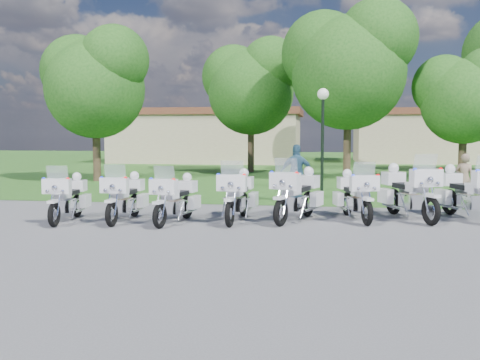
# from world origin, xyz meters

# --- Properties ---
(ground) EXTENTS (100.00, 100.00, 0.00)m
(ground) POSITION_xyz_m (0.00, 0.00, 0.00)
(ground) COLOR #58585D
(ground) RESTS_ON ground
(grass_lawn) EXTENTS (100.00, 48.00, 0.01)m
(grass_lawn) POSITION_xyz_m (0.00, 27.00, 0.00)
(grass_lawn) COLOR #2D5C1D
(grass_lawn) RESTS_ON ground
(motorcycle_0) EXTENTS (0.84, 2.18, 1.47)m
(motorcycle_0) POSITION_xyz_m (-3.62, -0.65, 0.61)
(motorcycle_0) COLOR black
(motorcycle_0) RESTS_ON ground
(motorcycle_1) EXTENTS (0.73, 2.22, 1.50)m
(motorcycle_1) POSITION_xyz_m (-2.18, -0.40, 0.63)
(motorcycle_1) COLOR black
(motorcycle_1) RESTS_ON ground
(motorcycle_2) EXTENTS (0.95, 2.18, 1.47)m
(motorcycle_2) POSITION_xyz_m (-0.82, -0.46, 0.62)
(motorcycle_2) COLOR black
(motorcycle_2) RESTS_ON ground
(motorcycle_3) EXTENTS (0.84, 2.37, 1.59)m
(motorcycle_3) POSITION_xyz_m (0.68, 0.04, 0.67)
(motorcycle_3) COLOR black
(motorcycle_3) RESTS_ON ground
(motorcycle_4) EXTENTS (1.34, 2.34, 1.65)m
(motorcycle_4) POSITION_xyz_m (2.18, 0.32, 0.69)
(motorcycle_4) COLOR black
(motorcycle_4) RESTS_ON ground
(motorcycle_5) EXTENTS (1.11, 2.27, 1.55)m
(motorcycle_5) POSITION_xyz_m (3.66, 0.69, 0.65)
(motorcycle_5) COLOR black
(motorcycle_5) RESTS_ON ground
(motorcycle_6) EXTENTS (1.43, 2.47, 1.74)m
(motorcycle_6) POSITION_xyz_m (5.05, 1.03, 0.73)
(motorcycle_6) COLOR black
(motorcycle_6) RESTS_ON ground
(motorcycle_7) EXTENTS (1.38, 2.43, 1.71)m
(motorcycle_7) POSITION_xyz_m (6.57, 1.22, 0.71)
(motorcycle_7) COLOR black
(motorcycle_7) RESTS_ON ground
(lamp_post) EXTENTS (0.44, 0.44, 3.97)m
(lamp_post) POSITION_xyz_m (2.82, 7.65, 3.02)
(lamp_post) COLOR black
(lamp_post) RESTS_ON ground
(tree_0) EXTENTS (5.36, 4.57, 7.14)m
(tree_0) POSITION_xyz_m (-7.67, 10.36, 4.73)
(tree_0) COLOR #38281C
(tree_0) RESTS_ON ground
(tree_1) EXTENTS (5.76, 4.91, 7.68)m
(tree_1) POSITION_xyz_m (-1.30, 17.34, 5.08)
(tree_1) COLOR #38281C
(tree_1) RESTS_ON ground
(tree_2) EXTENTS (6.43, 5.48, 8.57)m
(tree_2) POSITION_xyz_m (3.97, 13.16, 5.67)
(tree_2) COLOR #38281C
(tree_2) RESTS_ON ground
(tree_3) EXTENTS (4.65, 3.97, 6.20)m
(tree_3) POSITION_xyz_m (9.35, 13.18, 4.10)
(tree_3) COLOR #38281C
(tree_3) RESTS_ON ground
(building_west) EXTENTS (14.56, 8.32, 4.10)m
(building_west) POSITION_xyz_m (-6.00, 28.00, 2.07)
(building_west) COLOR tan
(building_west) RESTS_ON ground
(building_east) EXTENTS (11.44, 7.28, 4.10)m
(building_east) POSITION_xyz_m (11.00, 30.00, 2.07)
(building_east) COLOR tan
(building_east) RESTS_ON ground
(bystander_a) EXTENTS (0.65, 0.51, 1.58)m
(bystander_a) POSITION_xyz_m (7.35, 4.66, 0.79)
(bystander_a) COLOR #876E5B
(bystander_a) RESTS_ON ground
(bystander_c) EXTENTS (1.12, 0.50, 1.88)m
(bystander_c) POSITION_xyz_m (2.01, 4.00, 0.94)
(bystander_c) COLOR #335F7C
(bystander_c) RESTS_ON ground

